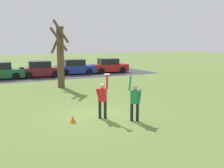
{
  "coord_description": "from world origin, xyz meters",
  "views": [
    {
      "loc": [
        -5.18,
        -11.65,
        3.61
      ],
      "look_at": [
        0.61,
        -0.39,
        1.58
      ],
      "focal_mm": 43.65,
      "sensor_mm": 36.0,
      "label": 1
    }
  ],
  "objects_px": {
    "person_catcher": "(102,98)",
    "bare_tree_tall": "(60,55)",
    "parked_car_maroon": "(41,70)",
    "parked_car_green": "(1,71)",
    "frisbee_disc": "(107,74)",
    "parked_car_red": "(109,66)",
    "person_defender": "(135,100)",
    "parked_car_blue": "(75,67)",
    "field_cone_orange": "(73,119)"
  },
  "relations": [
    {
      "from": "parked_car_green",
      "to": "parked_car_blue",
      "type": "bearing_deg",
      "value": 9.9
    },
    {
      "from": "frisbee_disc",
      "to": "field_cone_orange",
      "type": "height_order",
      "value": "frisbee_disc"
    },
    {
      "from": "person_defender",
      "to": "bare_tree_tall",
      "type": "xyz_separation_m",
      "value": [
        -0.31,
        10.26,
        1.56
      ]
    },
    {
      "from": "person_catcher",
      "to": "parked_car_maroon",
      "type": "distance_m",
      "value": 16.09
    },
    {
      "from": "parked_car_blue",
      "to": "bare_tree_tall",
      "type": "bearing_deg",
      "value": -110.6
    },
    {
      "from": "person_catcher",
      "to": "parked_car_blue",
      "type": "bearing_deg",
      "value": 118.37
    },
    {
      "from": "frisbee_disc",
      "to": "parked_car_green",
      "type": "relative_size",
      "value": 0.06
    },
    {
      "from": "parked_car_maroon",
      "to": "parked_car_blue",
      "type": "relative_size",
      "value": 1.0
    },
    {
      "from": "parked_car_red",
      "to": "person_catcher",
      "type": "bearing_deg",
      "value": -111.0
    },
    {
      "from": "parked_car_blue",
      "to": "parked_car_red",
      "type": "bearing_deg",
      "value": 2.89
    },
    {
      "from": "parked_car_red",
      "to": "bare_tree_tall",
      "type": "relative_size",
      "value": 0.83
    },
    {
      "from": "parked_car_red",
      "to": "field_cone_orange",
      "type": "height_order",
      "value": "parked_car_red"
    },
    {
      "from": "parked_car_blue",
      "to": "parked_car_red",
      "type": "distance_m",
      "value": 3.96
    },
    {
      "from": "person_defender",
      "to": "parked_car_red",
      "type": "distance_m",
      "value": 19.07
    },
    {
      "from": "parked_car_maroon",
      "to": "bare_tree_tall",
      "type": "distance_m",
      "value": 7.09
    },
    {
      "from": "parked_car_green",
      "to": "field_cone_orange",
      "type": "relative_size",
      "value": 13.37
    },
    {
      "from": "parked_car_green",
      "to": "bare_tree_tall",
      "type": "relative_size",
      "value": 0.83
    },
    {
      "from": "parked_car_green",
      "to": "parked_car_maroon",
      "type": "height_order",
      "value": "same"
    },
    {
      "from": "bare_tree_tall",
      "to": "person_defender",
      "type": "bearing_deg",
      "value": -88.26
    },
    {
      "from": "person_catcher",
      "to": "parked_car_blue",
      "type": "xyz_separation_m",
      "value": [
        4.64,
        16.73,
        -0.25
      ]
    },
    {
      "from": "parked_car_blue",
      "to": "parked_car_red",
      "type": "xyz_separation_m",
      "value": [
        3.96,
        -0.25,
        0.0
      ]
    },
    {
      "from": "bare_tree_tall",
      "to": "field_cone_orange",
      "type": "height_order",
      "value": "bare_tree_tall"
    },
    {
      "from": "parked_car_maroon",
      "to": "person_catcher",
      "type": "bearing_deg",
      "value": -86.25
    },
    {
      "from": "parked_car_red",
      "to": "bare_tree_tall",
      "type": "bearing_deg",
      "value": -130.53
    },
    {
      "from": "frisbee_disc",
      "to": "parked_car_maroon",
      "type": "xyz_separation_m",
      "value": [
        0.63,
        16.22,
        -1.37
      ]
    },
    {
      "from": "person_defender",
      "to": "parked_car_maroon",
      "type": "xyz_separation_m",
      "value": [
        -0.31,
        17.12,
        -0.25
      ]
    },
    {
      "from": "parked_car_blue",
      "to": "field_cone_orange",
      "type": "distance_m",
      "value": 17.81
    },
    {
      "from": "parked_car_green",
      "to": "field_cone_orange",
      "type": "xyz_separation_m",
      "value": [
        1.43,
        -16.29,
        -0.57
      ]
    },
    {
      "from": "parked_car_maroon",
      "to": "person_defender",
      "type": "bearing_deg",
      "value": -82.41
    },
    {
      "from": "person_catcher",
      "to": "bare_tree_tall",
      "type": "relative_size",
      "value": 0.41
    },
    {
      "from": "person_catcher",
      "to": "parked_car_green",
      "type": "bearing_deg",
      "value": 143.94
    },
    {
      "from": "parked_car_maroon",
      "to": "parked_car_red",
      "type": "relative_size",
      "value": 1.0
    },
    {
      "from": "frisbee_disc",
      "to": "parked_car_maroon",
      "type": "relative_size",
      "value": 0.06
    },
    {
      "from": "person_catcher",
      "to": "parked_car_red",
      "type": "height_order",
      "value": "person_catcher"
    },
    {
      "from": "bare_tree_tall",
      "to": "parked_car_green",
      "type": "bearing_deg",
      "value": 117.44
    },
    {
      "from": "person_defender",
      "to": "parked_car_red",
      "type": "height_order",
      "value": "person_defender"
    },
    {
      "from": "parked_car_green",
      "to": "parked_car_blue",
      "type": "relative_size",
      "value": 1.0
    },
    {
      "from": "parked_car_maroon",
      "to": "parked_car_blue",
      "type": "xyz_separation_m",
      "value": [
        3.85,
        0.66,
        0.0
      ]
    },
    {
      "from": "person_catcher",
      "to": "parked_car_red",
      "type": "bearing_deg",
      "value": 106.32
    },
    {
      "from": "person_catcher",
      "to": "parked_car_red",
      "type": "xyz_separation_m",
      "value": [
        8.6,
        16.47,
        -0.25
      ]
    },
    {
      "from": "person_catcher",
      "to": "parked_car_blue",
      "type": "height_order",
      "value": "person_catcher"
    },
    {
      "from": "parked_car_blue",
      "to": "person_catcher",
      "type": "bearing_deg",
      "value": -98.95
    },
    {
      "from": "parked_car_maroon",
      "to": "field_cone_orange",
      "type": "height_order",
      "value": "parked_car_maroon"
    },
    {
      "from": "person_defender",
      "to": "parked_car_maroon",
      "type": "relative_size",
      "value": 0.48
    },
    {
      "from": "frisbee_disc",
      "to": "parked_car_blue",
      "type": "relative_size",
      "value": 0.06
    },
    {
      "from": "parked_car_maroon",
      "to": "parked_car_blue",
      "type": "bearing_deg",
      "value": 16.24
    },
    {
      "from": "parked_car_maroon",
      "to": "parked_car_red",
      "type": "distance_m",
      "value": 7.82
    },
    {
      "from": "parked_car_blue",
      "to": "field_cone_orange",
      "type": "height_order",
      "value": "parked_car_blue"
    },
    {
      "from": "parked_car_red",
      "to": "frisbee_disc",
      "type": "bearing_deg",
      "value": -110.34
    },
    {
      "from": "parked_car_green",
      "to": "parked_car_blue",
      "type": "distance_m",
      "value": 7.54
    }
  ]
}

